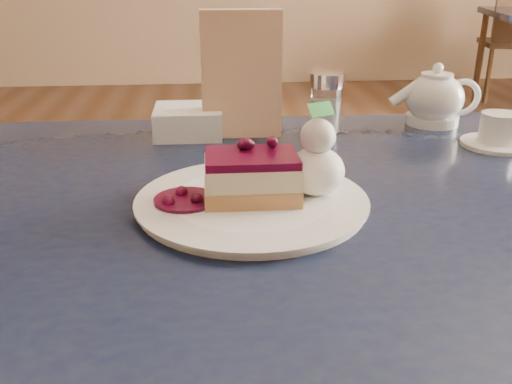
{
  "coord_description": "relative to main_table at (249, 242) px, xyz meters",
  "views": [
    {
      "loc": [
        0.13,
        -0.75,
        1.15
      ],
      "look_at": [
        0.19,
        -0.08,
        0.87
      ],
      "focal_mm": 40.0,
      "sensor_mm": 36.0,
      "label": 1
    }
  ],
  "objects": [
    {
      "name": "whipped_cream",
      "position": [
        0.09,
        -0.04,
        0.13
      ],
      "size": [
        0.08,
        0.08,
        0.07
      ],
      "color": "white",
      "rests_on": "dessert_plate"
    },
    {
      "name": "cheesecake_slice",
      "position": [
        -0.0,
        -0.05,
        0.13
      ],
      "size": [
        0.13,
        0.09,
        0.07
      ],
      "rotation": [
        0.0,
        0.0,
        -0.0
      ],
      "color": "tan",
      "rests_on": "dessert_plate"
    },
    {
      "name": "sugar_shaker",
      "position": [
        0.18,
        0.31,
        0.15
      ],
      "size": [
        0.07,
        0.07,
        0.12
      ],
      "color": "white",
      "rests_on": "main_table"
    },
    {
      "name": "menu_card",
      "position": [
        0.01,
        0.3,
        0.21
      ],
      "size": [
        0.15,
        0.03,
        0.24
      ],
      "primitive_type": "cube",
      "rotation": [
        0.0,
        0.0,
        -0.0
      ],
      "color": "beige",
      "rests_on": "main_table"
    },
    {
      "name": "dessert_plate",
      "position": [
        -0.0,
        -0.05,
        0.09
      ],
      "size": [
        0.32,
        0.32,
        0.01
      ],
      "primitive_type": "cylinder",
      "color": "white",
      "rests_on": "main_table"
    },
    {
      "name": "berry_sauce",
      "position": [
        -0.09,
        -0.06,
        0.1
      ],
      "size": [
        0.09,
        0.09,
        0.01
      ],
      "primitive_type": "cylinder",
      "color": "black",
      "rests_on": "dessert_plate"
    },
    {
      "name": "napkin_stack",
      "position": [
        -0.1,
        0.32,
        0.11
      ],
      "size": [
        0.13,
        0.13,
        0.05
      ],
      "primitive_type": "cube",
      "rotation": [
        0.0,
        0.0,
        -0.0
      ],
      "color": "white",
      "rests_on": "main_table"
    },
    {
      "name": "tea_set",
      "position": [
        0.43,
        0.32,
        0.13
      ],
      "size": [
        0.24,
        0.29,
        0.11
      ],
      "color": "white",
      "rests_on": "main_table"
    },
    {
      "name": "main_table",
      "position": [
        0.0,
        0.0,
        0.0
      ],
      "size": [
        1.32,
        0.88,
        0.82
      ],
      "rotation": [
        0.0,
        0.0,
        -0.0
      ],
      "color": "black",
      "rests_on": "ground"
    }
  ]
}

